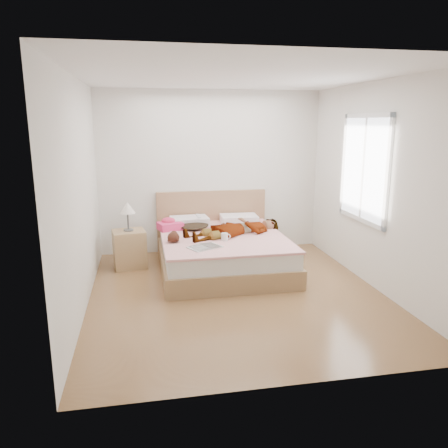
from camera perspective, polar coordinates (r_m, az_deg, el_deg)
name	(u,v)px	position (r m, az deg, el deg)	size (l,w,h in m)	color
ground	(237,293)	(5.55, 1.65, -9.05)	(4.00, 4.00, 0.00)	#4F3218
woman	(236,226)	(6.37, 1.55, -0.27)	(0.58, 1.56, 0.21)	white
hair	(193,225)	(6.72, -4.02, -0.14)	(0.47, 0.57, 0.08)	black
phone	(198,216)	(6.65, -3.39, 1.05)	(0.05, 0.10, 0.01)	silver
room_shell	(364,169)	(6.07, 17.83, 6.91)	(4.00, 4.00, 4.00)	white
bed	(222,249)	(6.41, -0.31, -3.32)	(1.80, 2.08, 1.00)	olive
towel	(170,225)	(6.64, -7.10, -0.10)	(0.41, 0.37, 0.18)	#F84393
magazine	(205,247)	(5.67, -2.52, -3.00)	(0.49, 0.43, 0.02)	white
coffee_mug	(225,237)	(5.98, 0.10, -1.68)	(0.13, 0.09, 0.11)	silver
plush_toy	(174,237)	(5.95, -6.61, -1.66)	(0.19, 0.26, 0.14)	black
nightstand	(129,246)	(6.56, -12.26, -2.82)	(0.51, 0.47, 0.98)	#936844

